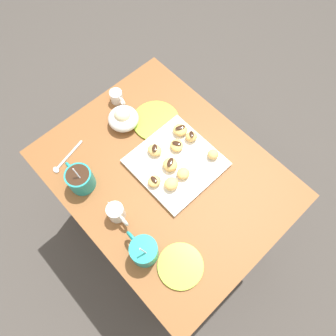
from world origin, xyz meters
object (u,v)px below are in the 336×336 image
object	(u,v)px
chocolate_sauce_pitcher	(117,96)
beignet_5	(183,173)
beignet_0	(177,145)
coffee_mug_teal_left	(144,251)
cream_pitcher_white	(116,212)
saucer_lime_left	(156,121)
dining_table	(165,187)
beignet_6	(191,137)
beignet_1	(213,154)
ice_cream_bowl	(123,118)
beignet_2	(155,150)
coffee_mug_teal_right	(80,179)
beignet_4	(154,181)
pastry_plate_square	(176,163)
beignet_7	(171,184)
saucer_lime_right	(180,266)
beignet_3	(180,130)
beignet_8	(169,164)

from	to	relation	value
chocolate_sauce_pitcher	beignet_5	distance (m)	0.44
beignet_0	chocolate_sauce_pitcher	bearing A→B (deg)	3.81
coffee_mug_teal_left	cream_pitcher_white	world-z (taller)	coffee_mug_teal_left
cream_pitcher_white	beignet_5	bearing A→B (deg)	-100.60
saucer_lime_left	beignet_5	size ratio (longest dim) A/B	3.91
dining_table	beignet_6	distance (m)	0.25
chocolate_sauce_pitcher	beignet_5	bearing A→B (deg)	174.62
beignet_1	beignet_5	distance (m)	0.14
ice_cream_bowl	beignet_2	distance (m)	0.19
dining_table	beignet_1	bearing A→B (deg)	-114.11
saucer_lime_left	coffee_mug_teal_left	bearing A→B (deg)	133.76
coffee_mug_teal_right	beignet_4	distance (m)	0.27
pastry_plate_square	beignet_7	xyz separation A→B (m)	(-0.06, 0.08, 0.03)
beignet_5	beignet_6	world-z (taller)	beignet_6
chocolate_sauce_pitcher	beignet_7	size ratio (longest dim) A/B	1.72
saucer_lime_right	beignet_3	distance (m)	0.51
saucer_lime_left	beignet_6	xyz separation A→B (m)	(-0.16, -0.04, 0.03)
saucer_lime_right	beignet_3	world-z (taller)	beignet_3
pastry_plate_square	beignet_0	size ratio (longest dim) A/B	5.41
chocolate_sauce_pitcher	beignet_7	world-z (taller)	chocolate_sauce_pitcher
beignet_5	beignet_8	distance (m)	0.06
coffee_mug_teal_left	saucer_lime_left	size ratio (longest dim) A/B	0.79
coffee_mug_teal_left	saucer_lime_left	bearing A→B (deg)	-46.24
beignet_3	saucer_lime_left	bearing A→B (deg)	15.10
chocolate_sauce_pitcher	pastry_plate_square	bearing A→B (deg)	176.60
beignet_8	beignet_0	bearing A→B (deg)	-62.71
beignet_4	chocolate_sauce_pitcher	bearing A→B (deg)	-19.82
saucer_lime_left	saucer_lime_right	size ratio (longest dim) A/B	1.23
chocolate_sauce_pitcher	beignet_2	xyz separation A→B (m)	(-0.29, 0.05, 0.00)
chocolate_sauce_pitcher	saucer_lime_left	xyz separation A→B (m)	(-0.19, -0.05, -0.03)
dining_table	beignet_5	distance (m)	0.20
ice_cream_bowl	beignet_7	size ratio (longest dim) A/B	2.27
beignet_1	pastry_plate_square	bearing A→B (deg)	55.90
beignet_0	beignet_2	world-z (taller)	beignet_2
coffee_mug_teal_right	cream_pitcher_white	bearing A→B (deg)	-174.67
beignet_0	beignet_5	bearing A→B (deg)	148.04
pastry_plate_square	coffee_mug_teal_left	xyz separation A→B (m)	(-0.17, 0.31, 0.04)
coffee_mug_teal_left	beignet_1	world-z (taller)	coffee_mug_teal_left
beignet_7	pastry_plate_square	bearing A→B (deg)	-53.27
beignet_3	beignet_8	bearing A→B (deg)	120.83
pastry_plate_square	saucer_lime_left	bearing A→B (deg)	-20.46
chocolate_sauce_pitcher	beignet_7	bearing A→B (deg)	166.88
beignet_5	beignet_7	size ratio (longest dim) A/B	0.91
chocolate_sauce_pitcher	beignet_4	xyz separation A→B (m)	(-0.39, 0.14, 0.00)
ice_cream_bowl	beignet_3	world-z (taller)	ice_cream_bowl
coffee_mug_teal_left	beignet_4	bearing A→B (deg)	-49.64
saucer_lime_left	beignet_2	size ratio (longest dim) A/B	3.43
ice_cream_bowl	beignet_7	distance (m)	0.34
ice_cream_bowl	beignet_1	world-z (taller)	ice_cream_bowl
coffee_mug_teal_left	beignet_1	xyz separation A→B (m)	(0.09, -0.43, -0.02)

